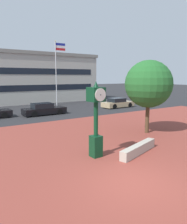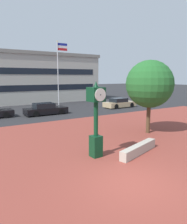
# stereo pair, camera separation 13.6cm
# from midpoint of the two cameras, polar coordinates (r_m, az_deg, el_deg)

# --- Properties ---
(ground_plane) EXTENTS (200.00, 200.00, 0.00)m
(ground_plane) POSITION_cam_midpoint_polar(r_m,az_deg,el_deg) (9.12, 10.59, -17.59)
(ground_plane) COLOR #262628
(plaza_brick_paving) EXTENTS (44.00, 17.11, 0.01)m
(plaza_brick_paving) POSITION_cam_midpoint_polar(r_m,az_deg,el_deg) (12.53, -4.19, -9.92)
(plaza_brick_paving) COLOR brown
(plaza_brick_paving) RESTS_ON ground
(planter_wall) EXTENTS (3.18, 1.32, 0.50)m
(planter_wall) POSITION_cam_midpoint_polar(r_m,az_deg,el_deg) (12.25, 11.87, -9.32)
(planter_wall) COLOR #ADA393
(planter_wall) RESTS_ON ground
(street_clock) EXTENTS (0.73, 0.83, 3.87)m
(street_clock) POSITION_cam_midpoint_polar(r_m,az_deg,el_deg) (11.12, 0.97, -1.35)
(street_clock) COLOR #0C381E
(street_clock) RESTS_ON ground
(plaza_tree) EXTENTS (3.64, 3.39, 5.26)m
(plaza_tree) POSITION_cam_midpoint_polar(r_m,az_deg,el_deg) (16.59, 14.60, 6.71)
(plaza_tree) COLOR #4C3823
(plaza_tree) RESTS_ON ground
(car_street_mid) EXTENTS (4.56, 1.88, 1.28)m
(car_street_mid) POSITION_cam_midpoint_polar(r_m,az_deg,el_deg) (24.60, -12.09, 0.65)
(car_street_mid) COLOR black
(car_street_mid) RESTS_ON ground
(car_street_far) EXTENTS (4.44, 2.05, 1.28)m
(car_street_far) POSITION_cam_midpoint_polar(r_m,az_deg,el_deg) (29.96, 6.79, 2.25)
(car_street_far) COLOR tan
(car_street_far) RESTS_ON ground
(flagpole_primary) EXTENTS (1.59, 0.14, 9.05)m
(flagpole_primary) POSITION_cam_midpoint_polar(r_m,az_deg,el_deg) (32.51, -8.75, 11.18)
(flagpole_primary) COLOR silver
(flagpole_primary) RESTS_ON ground
(civic_building) EXTENTS (24.24, 16.00, 7.82)m
(civic_building) POSITION_cam_midpoint_polar(r_m,az_deg,el_deg) (41.62, -18.86, 8.34)
(civic_building) COLOR #B2ADA3
(civic_building) RESTS_ON ground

